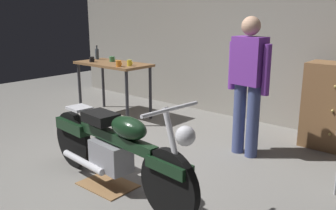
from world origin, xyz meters
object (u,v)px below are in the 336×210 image
object	(u,v)px
mug_black_matte	(92,59)
mug_orange_travel	(119,64)
mug_green_speckled	(112,59)
mug_yellow_tall	(130,63)
bottle	(97,54)
motorcycle	(114,147)
person_standing	(248,81)

from	to	relation	value
mug_black_matte	mug_orange_travel	xyz separation A→B (m)	(0.74, -0.07, 0.00)
mug_green_speckled	mug_black_matte	bearing A→B (deg)	-132.32
mug_yellow_tall	bottle	bearing A→B (deg)	169.42
motorcycle	mug_yellow_tall	bearing A→B (deg)	137.87
motorcycle	mug_orange_travel	xyz separation A→B (m)	(-1.61, 1.54, 0.50)
bottle	mug_green_speckled	bearing A→B (deg)	-4.55
mug_black_matte	motorcycle	bearing A→B (deg)	-34.48
mug_yellow_tall	bottle	xyz separation A→B (m)	(-1.02, 0.19, 0.05)
mug_yellow_tall	mug_black_matte	bearing A→B (deg)	-173.51
person_standing	mug_green_speckled	size ratio (longest dim) A/B	13.95
mug_green_speckled	mug_orange_travel	world-z (taller)	mug_orange_travel
motorcycle	mug_yellow_tall	xyz separation A→B (m)	(-1.54, 1.71, 0.50)
person_standing	mug_yellow_tall	xyz separation A→B (m)	(-2.06, 0.05, 0.02)
mug_green_speckled	bottle	distance (m)	0.44
bottle	mug_yellow_tall	bearing A→B (deg)	-10.58
motorcycle	mug_black_matte	world-z (taller)	motorcycle
motorcycle	bottle	bearing A→B (deg)	149.22
mug_yellow_tall	bottle	distance (m)	1.04
motorcycle	mug_yellow_tall	distance (m)	2.35
mug_orange_travel	bottle	xyz separation A→B (m)	(-0.95, 0.35, 0.05)
mug_green_speckled	bottle	xyz separation A→B (m)	(-0.43, 0.03, 0.05)
mug_black_matte	mug_green_speckled	bearing A→B (deg)	47.68
person_standing	mug_black_matte	bearing A→B (deg)	8.53
mug_green_speckled	mug_orange_travel	xyz separation A→B (m)	(0.51, -0.32, 0.00)
motorcycle	mug_green_speckled	size ratio (longest dim) A/B	18.26
mug_black_matte	person_standing	bearing A→B (deg)	0.91
mug_orange_travel	person_standing	bearing A→B (deg)	3.11
bottle	mug_black_matte	bearing A→B (deg)	-53.54
mug_black_matte	bottle	world-z (taller)	bottle
motorcycle	mug_orange_travel	distance (m)	2.29
motorcycle	person_standing	world-z (taller)	person_standing
person_standing	bottle	bearing A→B (deg)	3.23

